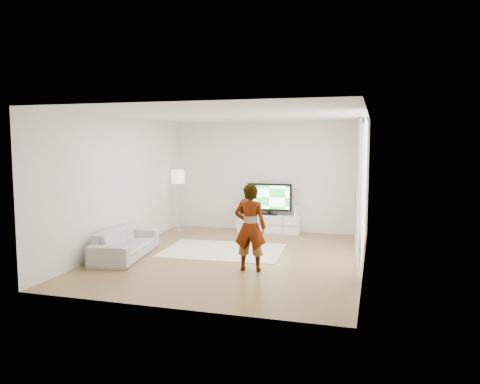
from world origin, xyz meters
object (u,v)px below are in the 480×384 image
(sofa, at_px, (126,243))
(floor_lamp, at_px, (178,179))
(rug, at_px, (223,250))
(player, at_px, (250,227))
(media_console, at_px, (269,223))
(television, at_px, (269,198))

(sofa, relative_size, floor_lamp, 1.25)
(rug, distance_m, player, 1.82)
(rug, bearing_deg, media_console, 78.28)
(floor_lamp, bearing_deg, sofa, -87.50)
(television, height_order, floor_lamp, floor_lamp)
(rug, distance_m, sofa, 2.01)
(player, distance_m, floor_lamp, 4.26)
(television, relative_size, sofa, 0.58)
(player, bearing_deg, sofa, -11.34)
(player, xyz_separation_m, floor_lamp, (-2.78, 3.19, 0.55))
(media_console, relative_size, player, 1.02)
(media_console, bearing_deg, rug, -101.72)
(floor_lamp, bearing_deg, television, 11.67)
(television, bearing_deg, sofa, -122.88)
(rug, relative_size, floor_lamp, 1.57)
(media_console, distance_m, floor_lamp, 2.59)
(media_console, bearing_deg, sofa, -123.10)
(television, xyz_separation_m, floor_lamp, (-2.30, -0.47, 0.46))
(player, height_order, floor_lamp, floor_lamp)
(sofa, bearing_deg, rug, -67.80)
(media_console, xyz_separation_m, rug, (-0.48, -2.29, -0.22))
(television, xyz_separation_m, player, (0.48, -3.66, -0.09))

